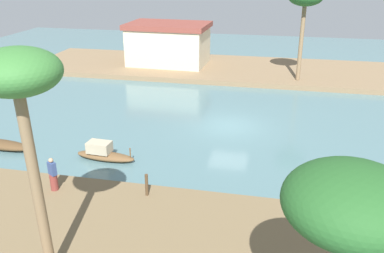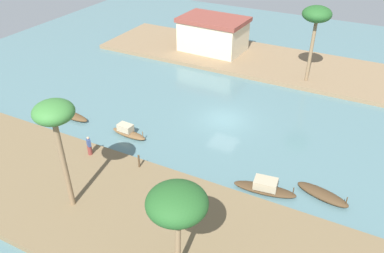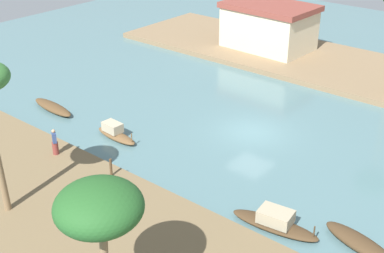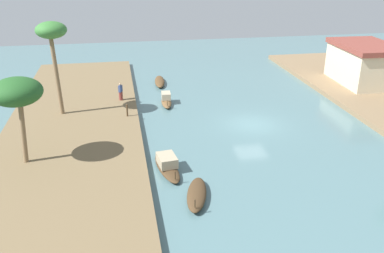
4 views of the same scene
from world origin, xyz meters
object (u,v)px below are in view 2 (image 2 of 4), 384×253
person_on_near_bank (89,147)px  mooring_post (139,161)px  palm_tree_left_near (54,117)px  palm_tree_left_far (177,204)px  palm_tree_right_tall (317,16)px  riverside_building (213,34)px  sampan_foreground (128,132)px  sampan_open_hull (70,115)px  sampan_upstream_small (322,194)px  sampan_downstream_large (265,187)px

person_on_near_bank → mooring_post: person_on_near_bank is taller
palm_tree_left_near → palm_tree_left_far: size_ratio=1.36×
person_on_near_bank → palm_tree_left_far: 13.36m
person_on_near_bank → palm_tree_right_tall: bearing=-87.6°
mooring_post → riverside_building: bearing=102.7°
sampan_foreground → person_on_near_bank: size_ratio=2.14×
sampan_open_hull → riverside_building: riverside_building is taller
palm_tree_right_tall → riverside_building: palm_tree_right_tall is taller
sampan_open_hull → palm_tree_left_far: size_ratio=0.76×
palm_tree_left_far → riverside_building: 33.06m
sampan_foreground → palm_tree_right_tall: bearing=61.5°
sampan_foreground → mooring_post: bearing=-41.8°
person_on_near_bank → riverside_building: (-1.21, 24.39, 1.32)m
palm_tree_left_near → sampan_foreground: bearing=102.7°
person_on_near_bank → mooring_post: bearing=-144.0°
sampan_upstream_small → palm_tree_left_far: 12.33m
sampan_downstream_large → palm_tree_left_far: 10.07m
sampan_open_hull → mooring_post: mooring_post is taller
sampan_upstream_small → person_on_near_bank: person_on_near_bank is taller
sampan_foreground → sampan_upstream_small: 16.11m
sampan_upstream_small → person_on_near_bank: (-16.70, -3.79, 0.86)m
sampan_downstream_large → palm_tree_left_near: palm_tree_left_near is taller
sampan_upstream_small → palm_tree_left_far: size_ratio=0.69×
palm_tree_right_tall → palm_tree_left_far: bearing=-90.0°
sampan_open_hull → person_on_near_bank: 7.17m
person_on_near_bank → palm_tree_right_tall: size_ratio=0.21×
palm_tree_right_tall → sampan_downstream_large: bearing=-84.2°
palm_tree_right_tall → person_on_near_bank: bearing=-117.9°
sampan_downstream_large → palm_tree_left_near: (-10.46, -7.50, 6.59)m
sampan_open_hull → mooring_post: (10.01, -3.70, 0.69)m
mooring_post → palm_tree_right_tall: bearing=71.4°
sampan_foreground → sampan_downstream_large: (12.48, -1.48, -0.00)m
sampan_open_hull → palm_tree_left_far: 20.43m
sampan_foreground → sampan_downstream_large: size_ratio=0.76×
mooring_post → riverside_building: size_ratio=0.13×
palm_tree_right_tall → sampan_open_hull: bearing=-135.0°
sampan_foreground → palm_tree_right_tall: (10.60, 17.10, 6.73)m
person_on_near_bank → palm_tree_left_near: bearing=148.2°
sampan_upstream_small → palm_tree_right_tall: size_ratio=0.50×
mooring_post → palm_tree_right_tall: size_ratio=0.13×
sampan_foreground → palm_tree_right_tall: 21.21m
sampan_foreground → palm_tree_left_near: size_ratio=0.45×
palm_tree_left_far → riverside_building: size_ratio=0.69×
sampan_upstream_small → sampan_foreground: bearing=-166.6°
person_on_near_bank → palm_tree_left_far: size_ratio=0.28×
sampan_foreground → sampan_open_hull: bearing=-177.4°
sampan_foreground → sampan_open_hull: 6.40m
palm_tree_left_far → sampan_upstream_small: bearing=61.0°
sampan_open_hull → mooring_post: bearing=-15.9°
sampan_foreground → sampan_open_hull: (-6.40, 0.08, -0.12)m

